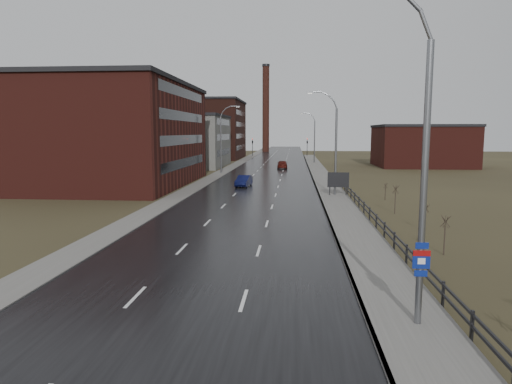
% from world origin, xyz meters
% --- Properties ---
extents(ground, '(320.00, 320.00, 0.00)m').
position_xyz_m(ground, '(0.00, 0.00, 0.00)').
color(ground, '#2D2819').
rests_on(ground, ground).
extents(road, '(14.00, 300.00, 0.06)m').
position_xyz_m(road, '(0.00, 60.00, 0.03)').
color(road, black).
rests_on(road, ground).
extents(sidewalk_right, '(3.20, 180.00, 0.18)m').
position_xyz_m(sidewalk_right, '(8.60, 35.00, 0.09)').
color(sidewalk_right, '#595651').
rests_on(sidewalk_right, ground).
extents(curb_right, '(0.16, 180.00, 0.18)m').
position_xyz_m(curb_right, '(7.08, 35.00, 0.09)').
color(curb_right, slate).
rests_on(curb_right, ground).
extents(sidewalk_left, '(2.40, 260.00, 0.12)m').
position_xyz_m(sidewalk_left, '(-8.20, 60.00, 0.06)').
color(sidewalk_left, '#595651').
rests_on(sidewalk_left, ground).
extents(warehouse_near, '(22.44, 28.56, 13.50)m').
position_xyz_m(warehouse_near, '(-20.99, 45.00, 6.76)').
color(warehouse_near, '#471914').
rests_on(warehouse_near, ground).
extents(warehouse_mid, '(16.32, 20.40, 10.50)m').
position_xyz_m(warehouse_mid, '(-17.99, 78.00, 5.26)').
color(warehouse_mid, slate).
rests_on(warehouse_mid, ground).
extents(warehouse_far, '(26.52, 24.48, 15.50)m').
position_xyz_m(warehouse_far, '(-22.99, 108.00, 7.76)').
color(warehouse_far, '#331611').
rests_on(warehouse_far, ground).
extents(building_right, '(18.36, 16.32, 8.50)m').
position_xyz_m(building_right, '(30.30, 82.00, 4.26)').
color(building_right, '#471914').
rests_on(building_right, ground).
extents(smokestack, '(2.70, 2.70, 30.70)m').
position_xyz_m(smokestack, '(-6.00, 150.00, 15.50)').
color(smokestack, '#331611').
rests_on(smokestack, ground).
extents(streetlight_main, '(3.91, 0.29, 12.11)m').
position_xyz_m(streetlight_main, '(8.47, 2.00, 6.06)').
color(streetlight_main, slate).
rests_on(streetlight_main, ground).
extents(streetlight_right_mid, '(3.36, 0.28, 11.35)m').
position_xyz_m(streetlight_right_mid, '(8.50, 36.00, 5.84)').
color(streetlight_right_mid, slate).
rests_on(streetlight_right_mid, ground).
extents(streetlight_left, '(3.36, 0.28, 11.35)m').
position_xyz_m(streetlight_left, '(-7.70, 62.00, 5.84)').
color(streetlight_left, slate).
rests_on(streetlight_left, ground).
extents(streetlight_right_far, '(3.36, 0.28, 11.35)m').
position_xyz_m(streetlight_right_far, '(8.50, 90.00, 5.84)').
color(streetlight_right_far, slate).
rests_on(streetlight_right_far, ground).
extents(guardrail, '(0.10, 53.05, 1.10)m').
position_xyz_m(guardrail, '(10.30, 18.31, 0.71)').
color(guardrail, black).
rests_on(guardrail, ground).
extents(shrub_c, '(0.54, 0.57, 2.28)m').
position_xyz_m(shrub_c, '(12.91, 12.16, 1.21)').
color(shrub_c, '#382D23').
rests_on(shrub_c, ground).
extents(shrub_d, '(0.47, 0.49, 1.95)m').
position_xyz_m(shrub_d, '(13.58, 18.39, 1.04)').
color(shrub_d, '#382D23').
rests_on(shrub_d, ground).
extents(shrub_e, '(0.59, 0.62, 2.49)m').
position_xyz_m(shrub_e, '(12.99, 25.47, 1.32)').
color(shrub_e, '#382D23').
rests_on(shrub_e, ground).
extents(shrub_f, '(0.43, 0.45, 1.76)m').
position_xyz_m(shrub_f, '(13.74, 33.63, 0.93)').
color(shrub_f, '#382D23').
rests_on(shrub_f, ground).
extents(billboard, '(2.31, 0.17, 2.66)m').
position_xyz_m(billboard, '(9.10, 35.71, 1.78)').
color(billboard, black).
rests_on(billboard, ground).
extents(traffic_light_left, '(0.58, 2.73, 5.30)m').
position_xyz_m(traffic_light_left, '(-8.00, 120.00, 4.60)').
color(traffic_light_left, black).
rests_on(traffic_light_left, ground).
extents(traffic_light_right, '(0.58, 2.73, 5.30)m').
position_xyz_m(traffic_light_right, '(8.00, 120.00, 4.60)').
color(traffic_light_right, black).
rests_on(traffic_light_right, ground).
extents(car_near, '(1.96, 4.47, 1.43)m').
position_xyz_m(car_near, '(-2.12, 43.84, 0.71)').
color(car_near, '#0B0F38').
rests_on(car_near, ground).
extents(car_far, '(2.10, 4.88, 1.64)m').
position_xyz_m(car_far, '(2.03, 73.49, 0.82)').
color(car_far, '#4B110C').
rests_on(car_far, ground).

